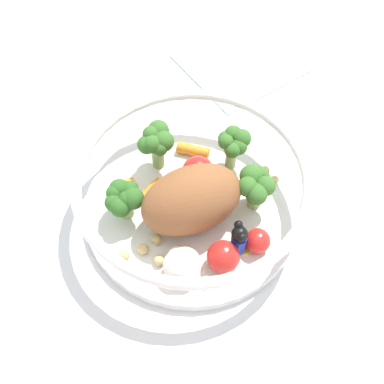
% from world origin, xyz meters
% --- Properties ---
extents(ground_plane, '(2.40, 2.40, 0.00)m').
position_xyz_m(ground_plane, '(0.00, 0.00, 0.00)').
color(ground_plane, white).
extents(food_container, '(0.23, 0.23, 0.08)m').
position_xyz_m(food_container, '(-0.00, -0.01, 0.04)').
color(food_container, white).
rests_on(food_container, ground_plane).
extents(folded_napkin, '(0.16, 0.15, 0.01)m').
position_xyz_m(folded_napkin, '(-0.16, -0.19, 0.00)').
color(folded_napkin, white).
rests_on(folded_napkin, ground_plane).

